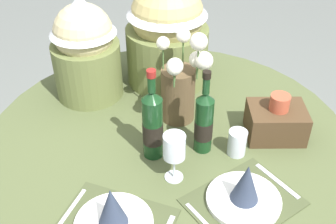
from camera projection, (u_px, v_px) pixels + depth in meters
dining_table at (168, 162)px, 1.71m from camera, size 1.43×1.43×0.74m
place_setting_left at (113, 216)px, 1.24m from camera, size 0.41×0.36×0.16m
place_setting_right at (245, 192)px, 1.32m from camera, size 0.43×0.41×0.16m
flower_vase at (181, 84)px, 1.60m from camera, size 0.20×0.21×0.40m
wine_bottle_left at (153, 124)px, 1.45m from camera, size 0.07×0.07×0.35m
wine_bottle_right at (204, 122)px, 1.48m from camera, size 0.07×0.07×0.33m
wine_glass_right at (174, 148)px, 1.36m from camera, size 0.07×0.07×0.18m
tumbler_near_left at (237, 143)px, 1.51m from camera, size 0.07×0.07×0.10m
gift_tub_back_left at (85, 45)px, 1.71m from camera, size 0.28×0.28×0.44m
gift_tub_back_centre at (168, 25)px, 1.78m from camera, size 0.36×0.36×0.51m
woven_basket_side_right at (276, 121)px, 1.58m from camera, size 0.21×0.16×0.18m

